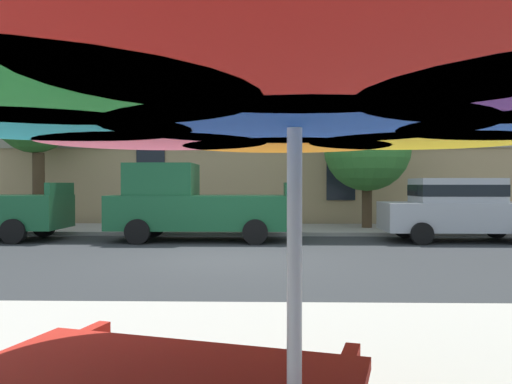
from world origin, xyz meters
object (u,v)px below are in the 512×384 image
street_tree_middle (366,142)px  patio_umbrella (295,62)px  sedan_silver (459,208)px  pickup_green_midblock (192,205)px  street_tree_left (34,115)px

street_tree_middle → patio_umbrella: bearing=-101.5°
sedan_silver → street_tree_middle: 4.31m
sedan_silver → patio_umbrella: 13.80m
sedan_silver → patio_umbrella: size_ratio=1.36×
pickup_green_midblock → street_tree_middle: (5.53, 3.16, 2.03)m
pickup_green_midblock → patio_umbrella: bearing=-79.8°
patio_umbrella → street_tree_middle: bearing=78.5°
pickup_green_midblock → street_tree_middle: size_ratio=1.08×
sedan_silver → street_tree_left: street_tree_left is taller
pickup_green_midblock → street_tree_middle: bearing=29.7°
pickup_green_midblock → sedan_silver: bearing=-0.0°
patio_umbrella → pickup_green_midblock: bearing=100.2°
pickup_green_midblock → sedan_silver: size_ratio=1.16×
street_tree_left → street_tree_middle: (11.83, -0.61, -1.07)m
sedan_silver → street_tree_middle: street_tree_middle is taller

